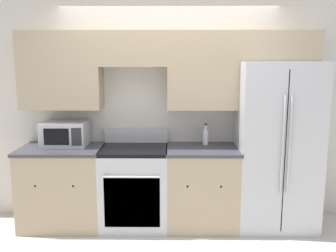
% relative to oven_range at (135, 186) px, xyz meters
% --- Properties ---
extents(ground_plane, '(12.00, 12.00, 0.00)m').
position_rel_oven_range_xyz_m(ground_plane, '(0.38, -0.31, -0.47)').
color(ground_plane, beige).
extents(wall_back, '(8.00, 0.39, 2.60)m').
position_rel_oven_range_xyz_m(wall_back, '(0.40, 0.27, 1.04)').
color(wall_back, beige).
rests_on(wall_back, ground_plane).
extents(lower_cabinets_left, '(0.93, 0.64, 0.92)m').
position_rel_oven_range_xyz_m(lower_cabinets_left, '(-0.83, -0.00, -0.00)').
color(lower_cabinets_left, tan).
rests_on(lower_cabinets_left, ground_plane).
extents(lower_cabinets_right, '(0.81, 0.64, 0.92)m').
position_rel_oven_range_xyz_m(lower_cabinets_right, '(0.77, -0.00, -0.00)').
color(lower_cabinets_right, tan).
rests_on(lower_cabinets_right, ground_plane).
extents(oven_range, '(0.75, 0.65, 1.08)m').
position_rel_oven_range_xyz_m(oven_range, '(0.00, 0.00, 0.00)').
color(oven_range, '#B7B7BC').
rests_on(oven_range, ground_plane).
extents(refrigerator, '(0.88, 0.75, 1.88)m').
position_rel_oven_range_xyz_m(refrigerator, '(1.60, 0.05, 0.47)').
color(refrigerator, '#B7B7BC').
rests_on(refrigerator, ground_plane).
extents(microwave, '(0.50, 0.37, 0.28)m').
position_rel_oven_range_xyz_m(microwave, '(-0.80, 0.11, 0.60)').
color(microwave, '#B7B7BC').
rests_on(microwave, lower_cabinets_left).
extents(bottle, '(0.07, 0.07, 0.25)m').
position_rel_oven_range_xyz_m(bottle, '(0.82, 0.18, 0.55)').
color(bottle, silver).
rests_on(bottle, lower_cabinets_right).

